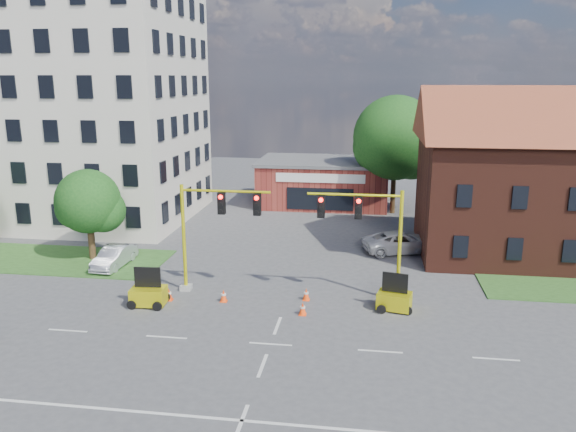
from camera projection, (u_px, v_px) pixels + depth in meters
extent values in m
plane|color=#424244|center=(271.00, 344.00, 25.85)|extent=(120.00, 120.00, 0.00)
cube|color=#25471A|center=(7.00, 257.00, 38.20)|extent=(22.00, 6.00, 0.08)
cube|color=beige|center=(81.00, 101.00, 47.34)|extent=(18.00, 15.00, 20.00)
cube|color=maroon|center=(324.00, 183.00, 54.20)|extent=(12.00, 8.00, 4.00)
cube|color=#4F4F51|center=(324.00, 161.00, 53.68)|extent=(12.40, 8.40, 0.30)
cube|color=silver|center=(320.00, 178.00, 50.02)|extent=(8.00, 0.10, 0.80)
cube|color=black|center=(320.00, 199.00, 50.47)|extent=(6.00, 0.10, 2.00)
cube|color=#451D14|center=(574.00, 199.00, 37.78)|extent=(20.00, 10.00, 8.00)
cylinder|color=#392614|center=(393.00, 187.00, 50.32)|extent=(0.44, 0.44, 4.81)
sphere|color=#144314|center=(396.00, 138.00, 49.27)|extent=(7.45, 7.45, 7.45)
sphere|color=#144314|center=(412.00, 150.00, 49.61)|extent=(5.22, 5.22, 5.22)
cylinder|color=#392614|center=(91.00, 239.00, 37.52)|extent=(0.44, 0.44, 2.86)
sphere|color=#144314|center=(88.00, 201.00, 36.90)|extent=(4.24, 4.24, 4.24)
sphere|color=#144314|center=(103.00, 210.00, 37.23)|extent=(2.97, 2.97, 2.97)
cube|color=gray|center=(186.00, 287.00, 32.41)|extent=(0.60, 0.60, 0.30)
cylinder|color=yellow|center=(184.00, 238.00, 31.70)|extent=(0.20, 0.20, 6.20)
cylinder|color=yellow|center=(226.00, 191.00, 30.68)|extent=(5.00, 0.14, 0.14)
cube|color=black|center=(222.00, 203.00, 30.88)|extent=(0.40, 0.32, 1.20)
cube|color=black|center=(257.00, 205.00, 30.61)|extent=(0.40, 0.32, 1.20)
sphere|color=#FF0C07|center=(220.00, 197.00, 30.61)|extent=(0.24, 0.24, 0.24)
cube|color=gray|center=(397.00, 299.00, 30.75)|extent=(0.60, 0.60, 0.30)
cylinder|color=yellow|center=(400.00, 247.00, 30.04)|extent=(0.20, 0.20, 6.20)
cylinder|color=yellow|center=(354.00, 195.00, 29.72)|extent=(5.00, 0.14, 0.14)
cube|color=black|center=(359.00, 208.00, 29.85)|extent=(0.40, 0.32, 1.20)
cube|color=black|center=(321.00, 207.00, 30.12)|extent=(0.40, 0.32, 1.20)
sphere|color=#FF0C07|center=(359.00, 201.00, 29.58)|extent=(0.24, 0.24, 0.24)
cube|color=yellow|center=(149.00, 296.00, 30.11)|extent=(1.89, 1.33, 0.91)
cube|color=black|center=(147.00, 277.00, 29.86)|extent=(1.42, 0.22, 1.11)
cube|color=yellow|center=(394.00, 300.00, 29.55)|extent=(1.93, 1.50, 0.86)
cube|color=black|center=(395.00, 283.00, 29.31)|extent=(1.33, 0.41, 1.05)
cube|color=#FF430D|center=(169.00, 300.00, 30.94)|extent=(0.38, 0.38, 0.04)
cone|color=#FF430D|center=(169.00, 294.00, 30.86)|extent=(0.40, 0.40, 0.70)
cylinder|color=silver|center=(169.00, 293.00, 30.84)|extent=(0.27, 0.27, 0.09)
cube|color=#FF430D|center=(224.00, 301.00, 30.74)|extent=(0.38, 0.38, 0.04)
cone|color=#FF430D|center=(224.00, 296.00, 30.66)|extent=(0.40, 0.40, 0.70)
cylinder|color=silver|center=(224.00, 294.00, 30.65)|extent=(0.27, 0.27, 0.09)
cube|color=#FF430D|center=(303.00, 314.00, 29.04)|extent=(0.38, 0.38, 0.04)
cone|color=#FF430D|center=(303.00, 308.00, 28.96)|extent=(0.40, 0.40, 0.70)
cylinder|color=silver|center=(303.00, 307.00, 28.94)|extent=(0.27, 0.27, 0.09)
cube|color=#FF430D|center=(306.00, 300.00, 30.96)|extent=(0.38, 0.38, 0.04)
cone|color=#FF430D|center=(306.00, 294.00, 30.88)|extent=(0.40, 0.40, 0.70)
cylinder|color=silver|center=(306.00, 293.00, 30.86)|extent=(0.27, 0.27, 0.09)
imported|color=silver|center=(401.00, 242.00, 39.25)|extent=(5.81, 3.98, 1.47)
imported|color=#B6B8BF|center=(114.00, 257.00, 36.23)|extent=(1.59, 4.16, 1.35)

